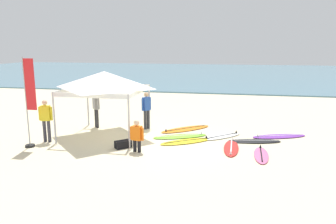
{
  "coord_description": "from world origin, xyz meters",
  "views": [
    {
      "loc": [
        2.75,
        -12.37,
        3.88
      ],
      "look_at": [
        0.09,
        1.07,
        1.0
      ],
      "focal_mm": 35.0,
      "sensor_mm": 36.0,
      "label": 1
    }
  ],
  "objects_px": {
    "surfboard_white": "(222,136)",
    "banner_flag": "(29,107)",
    "surfboard_purple": "(279,136)",
    "surfboard_lime": "(180,136)",
    "person_yellow": "(46,118)",
    "surfboard_orange": "(185,129)",
    "person_grey": "(96,107)",
    "surfboard_black": "(254,141)",
    "surfboard_red": "(231,148)",
    "person_blue": "(146,108)",
    "canopy_tent": "(104,80)",
    "gear_bag_near_tent": "(123,144)",
    "surfboard_yellow": "(186,141)",
    "surfboard_pink": "(261,155)",
    "person_orange": "(137,134)"
  },
  "relations": [
    {
      "from": "surfboard_yellow",
      "to": "surfboard_red",
      "type": "xyz_separation_m",
      "value": [
        1.77,
        -0.52,
        0.0
      ]
    },
    {
      "from": "person_blue",
      "to": "canopy_tent",
      "type": "bearing_deg",
      "value": -136.59
    },
    {
      "from": "surfboard_pink",
      "to": "surfboard_lime",
      "type": "distance_m",
      "value": 3.64
    },
    {
      "from": "surfboard_orange",
      "to": "banner_flag",
      "type": "xyz_separation_m",
      "value": [
        -5.36,
        -3.67,
        1.54
      ]
    },
    {
      "from": "surfboard_black",
      "to": "person_orange",
      "type": "height_order",
      "value": "person_orange"
    },
    {
      "from": "person_orange",
      "to": "gear_bag_near_tent",
      "type": "height_order",
      "value": "person_orange"
    },
    {
      "from": "surfboard_yellow",
      "to": "person_grey",
      "type": "height_order",
      "value": "person_grey"
    },
    {
      "from": "surfboard_pink",
      "to": "surfboard_yellow",
      "type": "relative_size",
      "value": 0.85
    },
    {
      "from": "surfboard_pink",
      "to": "gear_bag_near_tent",
      "type": "bearing_deg",
      "value": -179.06
    },
    {
      "from": "surfboard_purple",
      "to": "surfboard_red",
      "type": "bearing_deg",
      "value": -134.42
    },
    {
      "from": "person_yellow",
      "to": "surfboard_lime",
      "type": "bearing_deg",
      "value": 18.41
    },
    {
      "from": "canopy_tent",
      "to": "surfboard_white",
      "type": "height_order",
      "value": "canopy_tent"
    },
    {
      "from": "person_grey",
      "to": "person_orange",
      "type": "relative_size",
      "value": 1.43
    },
    {
      "from": "surfboard_pink",
      "to": "person_grey",
      "type": "bearing_deg",
      "value": 160.14
    },
    {
      "from": "surfboard_pink",
      "to": "banner_flag",
      "type": "relative_size",
      "value": 0.54
    },
    {
      "from": "gear_bag_near_tent",
      "to": "surfboard_red",
      "type": "bearing_deg",
      "value": 9.45
    },
    {
      "from": "person_blue",
      "to": "banner_flag",
      "type": "height_order",
      "value": "banner_flag"
    },
    {
      "from": "surfboard_red",
      "to": "person_blue",
      "type": "height_order",
      "value": "person_blue"
    },
    {
      "from": "surfboard_orange",
      "to": "surfboard_red",
      "type": "bearing_deg",
      "value": -49.36
    },
    {
      "from": "surfboard_red",
      "to": "surfboard_pink",
      "type": "bearing_deg",
      "value": -29.27
    },
    {
      "from": "person_orange",
      "to": "surfboard_white",
      "type": "bearing_deg",
      "value": 40.33
    },
    {
      "from": "surfboard_yellow",
      "to": "surfboard_white",
      "type": "distance_m",
      "value": 1.71
    },
    {
      "from": "surfboard_white",
      "to": "banner_flag",
      "type": "height_order",
      "value": "banner_flag"
    },
    {
      "from": "canopy_tent",
      "to": "surfboard_orange",
      "type": "bearing_deg",
      "value": 25.56
    },
    {
      "from": "person_grey",
      "to": "gear_bag_near_tent",
      "type": "height_order",
      "value": "person_grey"
    },
    {
      "from": "surfboard_pink",
      "to": "banner_flag",
      "type": "distance_m",
      "value": 8.65
    },
    {
      "from": "surfboard_pink",
      "to": "person_blue",
      "type": "bearing_deg",
      "value": 150.11
    },
    {
      "from": "surfboard_black",
      "to": "person_grey",
      "type": "height_order",
      "value": "person_grey"
    },
    {
      "from": "surfboard_orange",
      "to": "surfboard_red",
      "type": "relative_size",
      "value": 1.16
    },
    {
      "from": "surfboard_black",
      "to": "banner_flag",
      "type": "relative_size",
      "value": 0.64
    },
    {
      "from": "person_grey",
      "to": "person_yellow",
      "type": "bearing_deg",
      "value": -111.62
    },
    {
      "from": "surfboard_white",
      "to": "person_yellow",
      "type": "height_order",
      "value": "person_yellow"
    },
    {
      "from": "surfboard_white",
      "to": "surfboard_red",
      "type": "height_order",
      "value": "same"
    },
    {
      "from": "person_yellow",
      "to": "person_grey",
      "type": "distance_m",
      "value": 2.76
    },
    {
      "from": "surfboard_white",
      "to": "surfboard_black",
      "type": "distance_m",
      "value": 1.35
    },
    {
      "from": "surfboard_lime",
      "to": "banner_flag",
      "type": "relative_size",
      "value": 0.69
    },
    {
      "from": "surfboard_yellow",
      "to": "surfboard_lime",
      "type": "distance_m",
      "value": 0.76
    },
    {
      "from": "person_yellow",
      "to": "surfboard_orange",
      "type": "bearing_deg",
      "value": 29.63
    },
    {
      "from": "surfboard_purple",
      "to": "surfboard_lime",
      "type": "xyz_separation_m",
      "value": [
        -4.1,
        -0.82,
        0.0
      ]
    },
    {
      "from": "surfboard_red",
      "to": "person_blue",
      "type": "xyz_separation_m",
      "value": [
        -3.87,
        2.24,
        0.95
      ]
    },
    {
      "from": "surfboard_orange",
      "to": "banner_flag",
      "type": "distance_m",
      "value": 6.68
    },
    {
      "from": "surfboard_lime",
      "to": "banner_flag",
      "type": "xyz_separation_m",
      "value": [
        -5.32,
        -2.43,
        1.54
      ]
    },
    {
      "from": "canopy_tent",
      "to": "gear_bag_near_tent",
      "type": "distance_m",
      "value": 3.02
    },
    {
      "from": "surfboard_white",
      "to": "person_orange",
      "type": "relative_size",
      "value": 1.48
    },
    {
      "from": "person_grey",
      "to": "gear_bag_near_tent",
      "type": "distance_m",
      "value": 3.61
    },
    {
      "from": "gear_bag_near_tent",
      "to": "person_blue",
      "type": "bearing_deg",
      "value": 87.05
    },
    {
      "from": "person_grey",
      "to": "person_blue",
      "type": "bearing_deg",
      "value": 4.66
    },
    {
      "from": "person_orange",
      "to": "person_yellow",
      "type": "bearing_deg",
      "value": 172.75
    },
    {
      "from": "canopy_tent",
      "to": "surfboard_orange",
      "type": "xyz_separation_m",
      "value": [
        3.22,
        1.54,
        -2.35
      ]
    },
    {
      "from": "surfboard_pink",
      "to": "person_blue",
      "type": "height_order",
      "value": "person_blue"
    }
  ]
}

